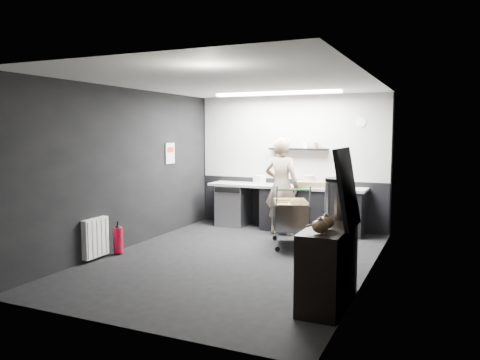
% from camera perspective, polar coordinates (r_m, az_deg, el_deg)
% --- Properties ---
extents(floor, '(5.50, 5.50, 0.00)m').
position_cam_1_polar(floor, '(7.34, -0.65, -9.66)').
color(floor, black).
rests_on(floor, ground).
extents(ceiling, '(5.50, 5.50, 0.00)m').
position_cam_1_polar(ceiling, '(7.10, -0.67, 11.82)').
color(ceiling, silver).
rests_on(ceiling, wall_back).
extents(wall_back, '(5.50, 0.00, 5.50)m').
position_cam_1_polar(wall_back, '(9.65, 6.20, 2.21)').
color(wall_back, black).
rests_on(wall_back, floor).
extents(wall_front, '(5.50, 0.00, 5.50)m').
position_cam_1_polar(wall_front, '(4.75, -14.70, -1.78)').
color(wall_front, black).
rests_on(wall_front, floor).
extents(wall_left, '(0.00, 5.50, 5.50)m').
position_cam_1_polar(wall_left, '(8.13, -13.57, 1.39)').
color(wall_left, black).
rests_on(wall_left, floor).
extents(wall_right, '(0.00, 5.50, 5.50)m').
position_cam_1_polar(wall_right, '(6.52, 15.52, 0.24)').
color(wall_right, black).
rests_on(wall_right, floor).
extents(kitchen_wall_panel, '(3.95, 0.02, 1.70)m').
position_cam_1_polar(kitchen_wall_panel, '(9.61, 6.20, 5.18)').
color(kitchen_wall_panel, '#B3B2AE').
rests_on(kitchen_wall_panel, wall_back).
extents(dado_panel, '(3.95, 0.02, 1.00)m').
position_cam_1_polar(dado_panel, '(9.72, 6.11, -2.80)').
color(dado_panel, black).
rests_on(dado_panel, wall_back).
extents(floating_shelf, '(1.20, 0.22, 0.04)m').
position_cam_1_polar(floating_shelf, '(9.45, 7.13, 3.76)').
color(floating_shelf, black).
rests_on(floating_shelf, wall_back).
extents(wall_clock, '(0.20, 0.03, 0.20)m').
position_cam_1_polar(wall_clock, '(9.27, 14.52, 6.85)').
color(wall_clock, white).
rests_on(wall_clock, wall_back).
extents(poster, '(0.02, 0.30, 0.40)m').
position_cam_1_polar(poster, '(9.17, -8.53, 3.24)').
color(poster, silver).
rests_on(poster, wall_left).
extents(poster_red_band, '(0.02, 0.22, 0.10)m').
position_cam_1_polar(poster_red_band, '(9.17, -8.51, 3.67)').
color(poster_red_band, red).
rests_on(poster_red_band, poster).
extents(radiator, '(0.10, 0.50, 0.60)m').
position_cam_1_polar(radiator, '(7.55, -17.21, -6.73)').
color(radiator, white).
rests_on(radiator, wall_left).
extents(ceiling_strip, '(2.40, 0.20, 0.04)m').
position_cam_1_polar(ceiling_strip, '(8.81, 4.46, 10.47)').
color(ceiling_strip, white).
rests_on(ceiling_strip, ceiling).
extents(prep_counter, '(3.20, 0.61, 0.90)m').
position_cam_1_polar(prep_counter, '(9.40, 6.30, -3.37)').
color(prep_counter, black).
rests_on(prep_counter, floor).
extents(person, '(0.71, 0.49, 1.86)m').
position_cam_1_polar(person, '(8.93, 5.07, -0.79)').
color(person, beige).
rests_on(person, floor).
extents(shopping_cart, '(0.91, 1.17, 1.05)m').
position_cam_1_polar(shopping_cart, '(8.13, 6.14, -4.51)').
color(shopping_cart, silver).
rests_on(shopping_cart, floor).
extents(sideboard, '(0.51, 1.20, 1.79)m').
position_cam_1_polar(sideboard, '(5.51, 10.92, -8.92)').
color(sideboard, black).
rests_on(sideboard, floor).
extents(fire_extinguisher, '(0.15, 0.15, 0.51)m').
position_cam_1_polar(fire_extinguisher, '(7.84, -14.63, -6.97)').
color(fire_extinguisher, '#B60C26').
rests_on(fire_extinguisher, floor).
extents(cardboard_box, '(0.65, 0.56, 0.11)m').
position_cam_1_polar(cardboard_box, '(9.17, 8.70, -0.49)').
color(cardboard_box, olive).
rests_on(cardboard_box, prep_counter).
extents(pink_tub, '(0.22, 0.22, 0.22)m').
position_cam_1_polar(pink_tub, '(9.23, 8.39, -0.10)').
color(pink_tub, beige).
rests_on(pink_tub, prep_counter).
extents(white_container, '(0.25, 0.23, 0.18)m').
position_cam_1_polar(white_container, '(9.51, 2.38, 0.01)').
color(white_container, white).
rests_on(white_container, prep_counter).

